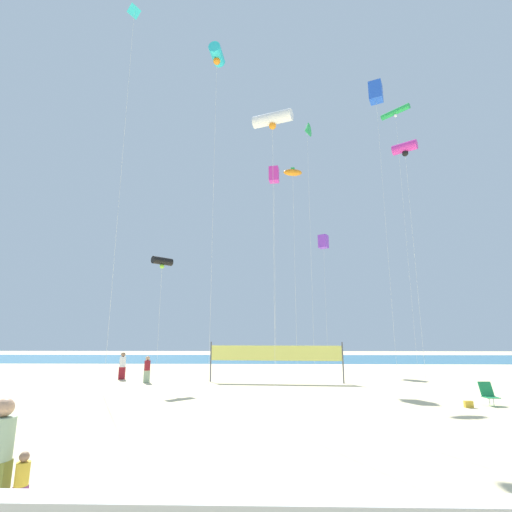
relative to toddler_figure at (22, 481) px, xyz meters
The scene contains 19 objects.
ground_plane 9.27m from the toddler_figure, 67.36° to the left, with size 120.00×120.00×0.00m, color beige.
ocean_band 43.38m from the toddler_figure, 85.29° to the left, with size 120.00×20.00×0.01m, color teal.
toddler_figure is the anchor object (origin of this frame).
beachgoer_maroon_shirt 17.49m from the toddler_figure, 101.14° to the left, with size 0.36×0.36×1.56m.
beachgoer_white_shirt 19.67m from the toddler_figure, 106.39° to the left, with size 0.39×0.39×1.71m.
folding_beach_chair 16.29m from the toddler_figure, 37.59° to the left, with size 0.52×0.65×0.89m.
volleyball_net 18.02m from the toddler_figure, 75.69° to the left, with size 8.15×0.75×2.40m.
beach_handbag 15.04m from the toddler_figure, 38.47° to the left, with size 0.31×0.16×0.25m, color gold.
kite_magenta_tube 25.62m from the toddler_figure, 51.69° to the left, with size 1.64×1.43×15.31m.
kite_orange_inflatable 22.89m from the toddler_figure, 71.97° to the left, with size 1.46×0.85×14.17m.
kite_magenta_box 27.11m from the toddler_figure, 78.25° to the left, with size 0.88×0.88×16.22m.
kite_green_delta 28.54m from the toddler_figure, 70.80° to the left, with size 0.80×1.15×19.32m.
kite_violet_box 30.29m from the toddler_figure, 71.20° to the left, with size 1.03×1.03×11.79m.
kite_green_tube 35.07m from the toddler_figure, 56.72° to the left, with size 2.11×2.14×22.17m.
kite_cyan_tube 22.11m from the toddler_figure, 85.01° to the left, with size 0.84×1.37×19.16m.
kite_black_tube 17.98m from the toddler_figure, 99.01° to the left, with size 1.26×1.26×7.58m.
kite_cyan_diamond 24.13m from the toddler_figure, 107.57° to the left, with size 0.65×0.64×21.78m.
kite_white_tube 17.69m from the toddler_figure, 68.87° to the left, with size 2.15×1.30×14.01m.
kite_blue_box 32.38m from the toddler_figure, 58.09° to the left, with size 1.32×1.32×22.77m.
Camera 1 is at (0.30, -14.96, 2.70)m, focal length 26.36 mm.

